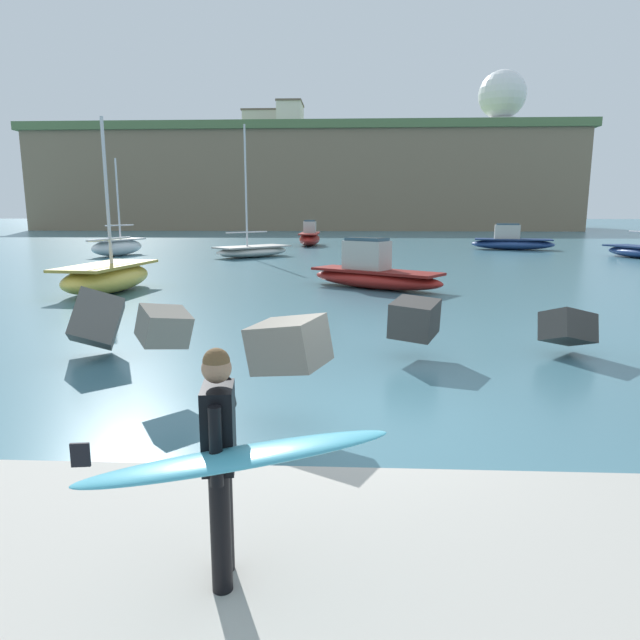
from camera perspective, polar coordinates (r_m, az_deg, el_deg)
The scene contains 15 objects.
ground_plane at distance 8.02m, azimuth 3.55°, elevation -10.60°, with size 400.00×400.00×0.00m, color #42707F.
walkway_path at distance 4.47m, azimuth 4.27°, elevation -28.30°, with size 48.00×4.40×0.24m, color #B2ADA3.
breakwater_jetty at distance 9.28m, azimuth 4.71°, elevation -1.40°, with size 32.34×6.86×2.46m.
surfer_with_board at distance 4.09m, azimuth -9.74°, elevation -13.23°, with size 2.12×1.28×1.78m.
boat_near_right at distance 45.94m, azimuth 18.75°, elevation 7.50°, with size 6.37×3.24×1.99m.
boat_mid_left at distance 48.82m, azimuth -1.05°, elevation 8.36°, with size 1.72×5.81×2.15m.
boat_mid_centre at distance 39.98m, azimuth -19.73°, elevation 6.99°, with size 2.87×4.72×6.28m.
boat_mid_right at distance 36.79m, azimuth -6.83°, elevation 6.99°, with size 5.24×5.37×8.13m.
boat_far_left at distance 21.87m, azimuth 5.43°, elevation 4.73°, with size 5.52×4.52×1.92m.
boat_far_right at distance 22.05m, azimuth -20.64°, elevation 4.09°, with size 2.62×5.07×6.21m.
headland_bluff at distance 102.42m, azimuth -1.14°, elevation 13.70°, with size 83.36×38.24×15.57m.
radar_dome at distance 106.52m, azimuth 17.86°, elevation 20.36°, with size 7.88×7.88×10.42m.
station_building_west at distance 108.97m, azimuth -3.72°, elevation 18.81°, with size 6.66×8.40×4.50m.
station_building_central at distance 106.79m, azimuth -5.43°, elevation 19.04°, with size 8.39×4.21×4.83m.
station_building_east at distance 103.47m, azimuth -3.00°, elevation 19.54°, with size 4.30×7.23×5.58m.
Camera 1 is at (-0.12, -7.46, 2.95)m, focal length 31.75 mm.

